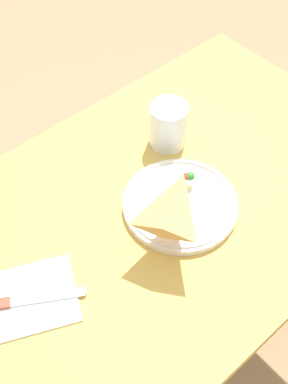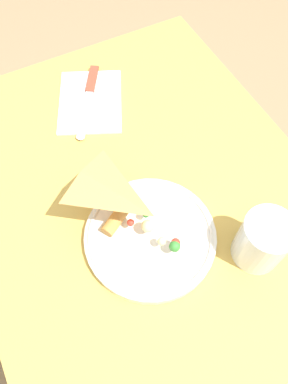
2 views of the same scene
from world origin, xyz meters
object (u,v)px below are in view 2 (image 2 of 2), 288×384
(napkin_folded, at_px, (88,102))
(butter_knife, at_px, (89,97))
(milk_glass, at_px, (262,242))
(dining_table, at_px, (162,252))
(plate_pizza, at_px, (150,235))

(napkin_folded, height_order, butter_knife, butter_knife)
(milk_glass, distance_m, butter_knife, 0.48)
(milk_glass, bearing_deg, dining_table, -133.39)
(plate_pizza, distance_m, butter_knife, 0.36)
(butter_knife, bearing_deg, milk_glass, 45.75)
(milk_glass, distance_m, napkin_folded, 0.47)
(dining_table, height_order, butter_knife, butter_knife)
(plate_pizza, xyz_separation_m, milk_glass, (0.11, 0.15, 0.03))
(dining_table, height_order, napkin_folded, napkin_folded)
(dining_table, bearing_deg, napkin_folded, -179.21)
(napkin_folded, relative_size, butter_knife, 1.16)
(napkin_folded, bearing_deg, plate_pizza, -4.61)
(plate_pizza, xyz_separation_m, napkin_folded, (-0.35, 0.03, -0.01))
(dining_table, relative_size, napkin_folded, 4.60)
(plate_pizza, relative_size, butter_knife, 1.21)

